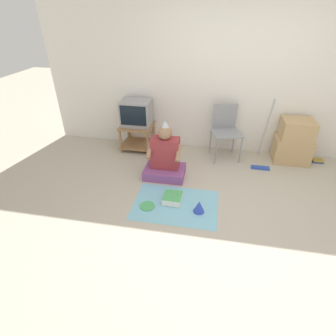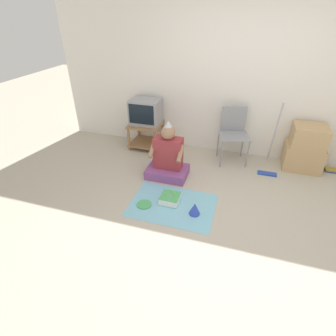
{
  "view_description": "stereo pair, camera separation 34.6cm",
  "coord_description": "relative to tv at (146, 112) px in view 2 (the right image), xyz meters",
  "views": [
    {
      "loc": [
        -0.29,
        -2.45,
        2.22
      ],
      "look_at": [
        -0.84,
        0.51,
        0.35
      ],
      "focal_mm": 28.0,
      "sensor_mm": 36.0,
      "label": 1
    },
    {
      "loc": [
        0.04,
        -2.37,
        2.22
      ],
      "look_at": [
        -0.84,
        0.51,
        0.35
      ],
      "focal_mm": 28.0,
      "sensor_mm": 36.0,
      "label": 2
    }
  ],
  "objects": [
    {
      "name": "person_seated",
      "position": [
        0.66,
        -0.82,
        -0.37
      ],
      "size": [
        0.6,
        0.44,
        0.88
      ],
      "color": "#8C4C8C",
      "rests_on": "ground_plane"
    },
    {
      "name": "cardboard_box_stack",
      "position": [
        2.62,
        -0.01,
        -0.31
      ],
      "size": [
        0.56,
        0.42,
        0.72
      ],
      "color": "tan",
      "rests_on": "ground_plane"
    },
    {
      "name": "ground_plane",
      "position": [
        1.61,
        -1.68,
        -0.66
      ],
      "size": [
        16.0,
        16.0,
        0.0
      ],
      "primitive_type": "plane",
      "color": "#BCB29E"
    },
    {
      "name": "folding_chair",
      "position": [
        1.52,
        -0.05,
        -0.14
      ],
      "size": [
        0.55,
        0.51,
        0.89
      ],
      "color": "gray",
      "rests_on": "ground_plane"
    },
    {
      "name": "book_pile",
      "position": [
        3.08,
        0.02,
        -0.64
      ],
      "size": [
        0.17,
        0.13,
        0.05
      ],
      "color": "#284793",
      "rests_on": "ground_plane"
    },
    {
      "name": "wall_back",
      "position": [
        1.61,
        0.26,
        0.61
      ],
      "size": [
        6.4,
        0.06,
        2.55
      ],
      "color": "white",
      "rests_on": "ground_plane"
    },
    {
      "name": "paper_plate",
      "position": [
        0.57,
        -1.6,
        -0.65
      ],
      "size": [
        0.19,
        0.19,
        0.01
      ],
      "color": "#4CB266",
      "rests_on": "party_cloth"
    },
    {
      "name": "party_hat_blue",
      "position": [
        1.24,
        -1.58,
        -0.58
      ],
      "size": [
        0.14,
        0.14,
        0.16
      ],
      "color": "blue",
      "rests_on": "party_cloth"
    },
    {
      "name": "tv",
      "position": [
        0.0,
        0.0,
        0.0
      ],
      "size": [
        0.5,
        0.4,
        0.43
      ],
      "color": "#99999E",
      "rests_on": "tv_stand"
    },
    {
      "name": "birthday_cake",
      "position": [
        0.88,
        -1.43,
        -0.61
      ],
      "size": [
        0.25,
        0.25,
        0.16
      ],
      "color": "white",
      "rests_on": "party_cloth"
    },
    {
      "name": "dust_mop",
      "position": [
        2.12,
        -0.25,
        -0.33
      ],
      "size": [
        0.28,
        0.48,
        1.14
      ],
      "color": "#2D4CB2",
      "rests_on": "ground_plane"
    },
    {
      "name": "tv_stand",
      "position": [
        -0.0,
        -0.02,
        -0.4
      ],
      "size": [
        0.55,
        0.51,
        0.45
      ],
      "color": "#997047",
      "rests_on": "ground_plane"
    },
    {
      "name": "party_cloth",
      "position": [
        0.93,
        -1.5,
        -0.66
      ],
      "size": [
        1.1,
        0.78,
        0.01
      ],
      "color": "#7FC6E0",
      "rests_on": "ground_plane"
    }
  ]
}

